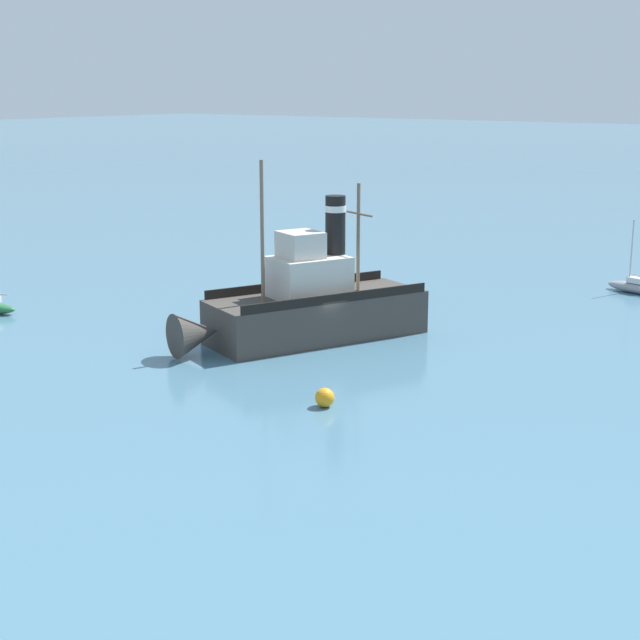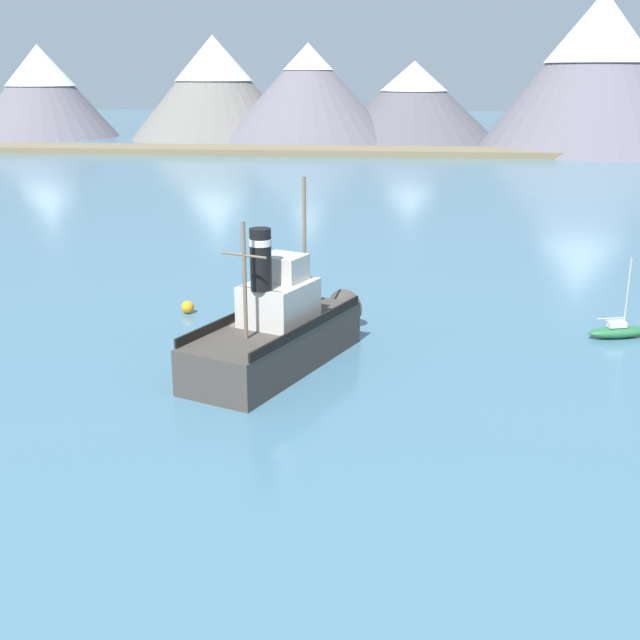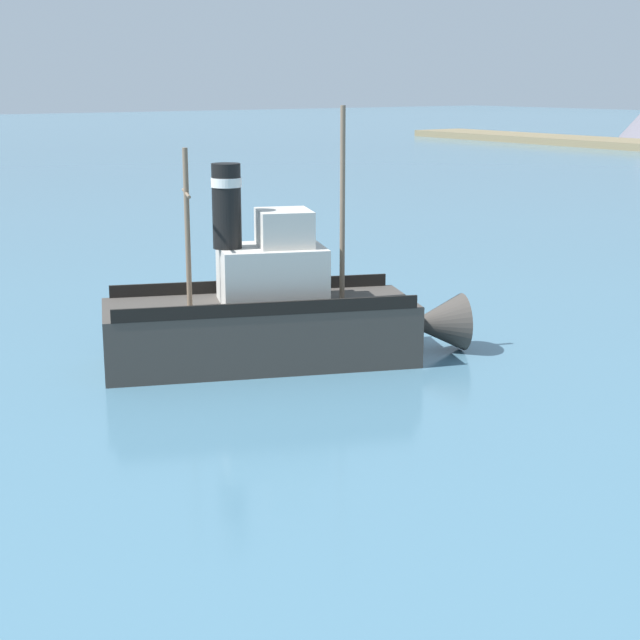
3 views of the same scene
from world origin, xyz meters
name	(u,v)px [view 1 (image 1 of 3)]	position (x,y,z in m)	size (l,w,h in m)	color
ground_plane	(326,343)	(0.00, 0.00, 0.00)	(600.00, 600.00, 0.00)	#477289
old_tugboat	(307,307)	(1.28, 0.04, 1.83)	(8.69, 14.59, 9.90)	#423D38
sailboat_grey	(633,286)	(-8.96, -22.84, 0.43)	(3.95, 2.03, 4.90)	gray
mooring_buoy	(325,398)	(-6.30, 8.81, 0.42)	(0.85, 0.85, 0.85)	orange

